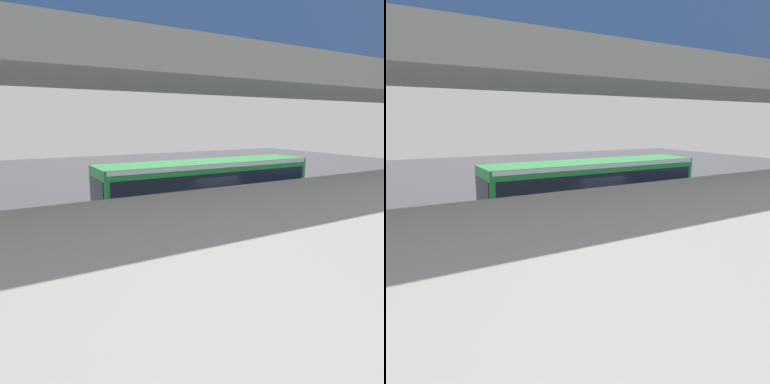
% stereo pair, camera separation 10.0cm
% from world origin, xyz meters
% --- Properties ---
extents(ground, '(80.00, 80.00, 0.00)m').
position_xyz_m(ground, '(0.00, 0.00, 0.00)').
color(ground, '#424247').
extents(city_bus, '(11.54, 2.85, 3.15)m').
position_xyz_m(city_bus, '(-0.21, -0.72, 1.88)').
color(city_bus, '#1E8C38').
rests_on(city_bus, ground).
extents(parked_van, '(4.80, 2.17, 2.05)m').
position_xyz_m(parked_van, '(-7.65, 4.27, 1.18)').
color(parked_van, '#33478C').
rests_on(parked_van, ground).
extents(bicycle_green, '(1.77, 0.44, 0.96)m').
position_xyz_m(bicycle_green, '(8.02, 2.80, 0.37)').
color(bicycle_green, black).
rests_on(bicycle_green, ground).
extents(bicycle_orange, '(1.77, 0.44, 0.96)m').
position_xyz_m(bicycle_orange, '(9.15, 3.91, 0.37)').
color(bicycle_orange, black).
rests_on(bicycle_orange, ground).
extents(pedestrian, '(0.38, 0.38, 1.79)m').
position_xyz_m(pedestrian, '(-7.89, -1.49, 0.89)').
color(pedestrian, '#2D2D38').
rests_on(pedestrian, ground).
extents(traffic_sign, '(0.08, 0.60, 2.80)m').
position_xyz_m(traffic_sign, '(-0.43, -4.18, 1.89)').
color(traffic_sign, slate).
rests_on(traffic_sign, ground).
extents(lane_dash_leftmost, '(2.00, 0.20, 0.01)m').
position_xyz_m(lane_dash_leftmost, '(-4.00, -3.46, 0.00)').
color(lane_dash_leftmost, silver).
rests_on(lane_dash_leftmost, ground).
extents(lane_dash_left, '(2.00, 0.20, 0.01)m').
position_xyz_m(lane_dash_left, '(0.00, -3.46, 0.00)').
color(lane_dash_left, silver).
rests_on(lane_dash_left, ground).
extents(lane_dash_centre, '(2.00, 0.20, 0.01)m').
position_xyz_m(lane_dash_centre, '(4.00, -3.46, 0.00)').
color(lane_dash_centre, silver).
rests_on(lane_dash_centre, ground).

